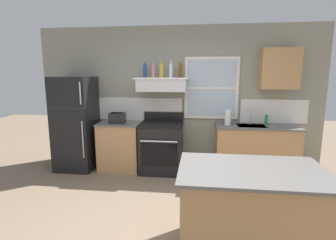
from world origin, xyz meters
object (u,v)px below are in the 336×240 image
(toaster, at_px, (117,118))
(dish_soap_bottle, at_px, (266,120))
(bottle_amber_wine, at_px, (180,71))
(stove_range, at_px, (162,147))
(bottle_champagne_gold_foil, at_px, (161,70))
(bottle_blue_liqueur, at_px, (145,71))
(bottle_clear_tall, at_px, (171,71))
(paper_towel_roll, at_px, (228,117))
(kitchen_island, at_px, (250,213))
(refrigerator, at_px, (76,124))
(bottle_rose_pink, at_px, (153,71))

(toaster, relative_size, dish_soap_bottle, 1.65)
(bottle_amber_wine, bearing_deg, stove_range, -157.84)
(bottle_champagne_gold_foil, bearing_deg, bottle_blue_liqueur, 163.43)
(bottle_blue_liqueur, height_order, bottle_clear_tall, bottle_clear_tall)
(toaster, xyz_separation_m, paper_towel_roll, (2.03, 0.06, 0.04))
(kitchen_island, bearing_deg, bottle_blue_liqueur, 123.38)
(bottle_champagne_gold_foil, height_order, kitchen_island, bottle_champagne_gold_foil)
(toaster, distance_m, bottle_amber_wine, 1.45)
(bottle_clear_tall, relative_size, kitchen_island, 0.21)
(refrigerator, distance_m, toaster, 0.83)
(bottle_blue_liqueur, relative_size, bottle_rose_pink, 1.03)
(toaster, distance_m, bottle_rose_pink, 1.09)
(bottle_blue_liqueur, distance_m, paper_towel_roll, 1.74)
(stove_range, height_order, paper_towel_roll, paper_towel_roll)
(bottle_amber_wine, xyz_separation_m, dish_soap_bottle, (1.55, 0.00, -0.87))
(bottle_rose_pink, height_order, dish_soap_bottle, bottle_rose_pink)
(bottle_champagne_gold_foil, height_order, bottle_clear_tall, bottle_champagne_gold_foil)
(bottle_champagne_gold_foil, bearing_deg, bottle_amber_wine, 12.24)
(bottle_champagne_gold_foil, bearing_deg, bottle_rose_pink, 154.06)
(stove_range, bearing_deg, bottle_rose_pink, 140.58)
(dish_soap_bottle, distance_m, kitchen_island, 2.46)
(bottle_clear_tall, xyz_separation_m, paper_towel_roll, (1.03, -0.05, -0.83))
(toaster, bearing_deg, bottle_blue_liqueur, 19.28)
(bottle_blue_liqueur, relative_size, dish_soap_bottle, 1.58)
(refrigerator, xyz_separation_m, bottle_blue_liqueur, (1.32, 0.18, 0.98))
(bottle_champagne_gold_foil, xyz_separation_m, bottle_clear_tall, (0.17, 0.03, -0.00))
(stove_range, relative_size, dish_soap_bottle, 6.06)
(bottle_rose_pink, relative_size, dish_soap_bottle, 1.54)
(refrigerator, distance_m, dish_soap_bottle, 3.54)
(toaster, height_order, bottle_champagne_gold_foil, bottle_champagne_gold_foil)
(refrigerator, height_order, paper_towel_roll, refrigerator)
(bottle_amber_wine, height_order, paper_towel_roll, bottle_amber_wine)
(refrigerator, xyz_separation_m, bottle_rose_pink, (1.48, 0.16, 0.98))
(stove_range, xyz_separation_m, bottle_rose_pink, (-0.17, 0.14, 1.40))
(kitchen_island, bearing_deg, bottle_amber_wine, 110.70)
(paper_towel_roll, bearing_deg, bottle_champagne_gold_foil, 178.88)
(refrigerator, bearing_deg, stove_range, 0.80)
(bottle_rose_pink, bearing_deg, bottle_champagne_gold_foil, -25.94)
(refrigerator, bearing_deg, bottle_amber_wine, 4.52)
(paper_towel_roll, bearing_deg, bottle_rose_pink, 175.72)
(bottle_champagne_gold_foil, relative_size, kitchen_island, 0.22)
(kitchen_island, bearing_deg, paper_towel_roll, 90.03)
(bottle_clear_tall, bearing_deg, refrigerator, -176.42)
(bottle_champagne_gold_foil, bearing_deg, kitchen_island, -61.56)
(bottle_clear_tall, bearing_deg, bottle_rose_pink, 171.52)
(paper_towel_roll, bearing_deg, kitchen_island, -89.97)
(toaster, bearing_deg, kitchen_island, -46.55)
(bottle_blue_liqueur, bearing_deg, refrigerator, -172.22)
(bottle_rose_pink, distance_m, bottle_amber_wine, 0.50)
(paper_towel_roll, bearing_deg, bottle_amber_wine, 173.65)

